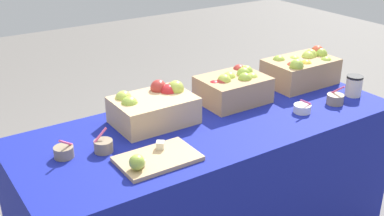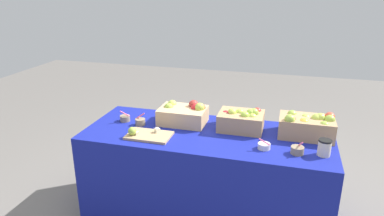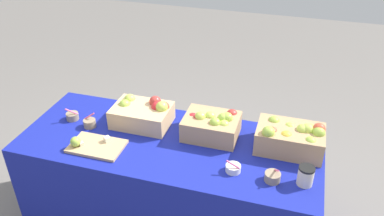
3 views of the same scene
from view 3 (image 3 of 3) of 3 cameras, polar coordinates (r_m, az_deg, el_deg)
The scene contains 10 objects.
table at distance 2.74m, azimuth -3.15°, elevation -11.05°, with size 1.90×0.76×0.74m, color navy.
apple_crate_left at distance 2.46m, azimuth 14.09°, elevation -4.09°, with size 0.40×0.26×0.20m.
apple_crate_middle at distance 2.52m, azimuth 2.86°, elevation -2.46°, with size 0.34×0.27×0.18m.
apple_crate_right at distance 2.65m, azimuth -7.04°, elevation -0.77°, with size 0.38×0.27×0.18m.
cutting_board_front at distance 2.52m, azimuth -13.99°, elevation -5.23°, with size 0.33×0.21×0.08m.
sample_bowl_near at distance 2.28m, azimuth 5.94°, elevation -8.61°, with size 0.09×0.09×0.09m.
sample_bowl_mid at distance 2.82m, azimuth -16.84°, elevation -1.13°, with size 0.09×0.08×0.10m.
sample_bowl_far at distance 2.25m, azimuth 11.52°, elevation -9.69°, with size 0.09×0.09×0.10m.
sample_bowl_extra at distance 2.71m, azimuth -14.52°, elevation -2.12°, with size 0.08×0.08×0.10m.
coffee_cup at distance 2.25m, azimuth 16.05°, elevation -9.35°, with size 0.09×0.09×0.11m.
Camera 3 is at (0.72, -1.89, 2.22)m, focal length 37.04 mm.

